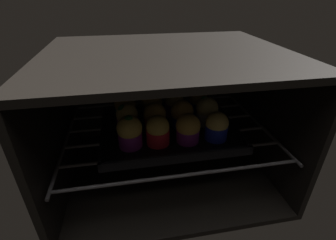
% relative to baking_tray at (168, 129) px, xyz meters
% --- Properties ---
extents(oven_cavity, '(0.59, 0.47, 0.37)m').
position_rel_baking_tray_xyz_m(oven_cavity, '(0.00, 0.06, 0.02)').
color(oven_cavity, black).
rests_on(oven_cavity, ground).
extents(oven_rack, '(0.55, 0.42, 0.01)m').
position_rel_baking_tray_xyz_m(oven_rack, '(0.00, 0.01, -0.01)').
color(oven_rack, '#4C494C').
rests_on(oven_rack, oven_cavity).
extents(baking_tray, '(0.35, 0.28, 0.02)m').
position_rel_baking_tray_xyz_m(baking_tray, '(0.00, 0.00, 0.00)').
color(baking_tray, black).
rests_on(baking_tray, oven_rack).
extents(muffin_row0_col0, '(0.06, 0.06, 0.08)m').
position_rel_baking_tray_xyz_m(muffin_row0_col0, '(-0.10, -0.07, 0.04)').
color(muffin_row0_col0, '#7A238C').
rests_on(muffin_row0_col0, baking_tray).
extents(muffin_row0_col1, '(0.06, 0.06, 0.07)m').
position_rel_baking_tray_xyz_m(muffin_row0_col1, '(-0.04, -0.07, 0.04)').
color(muffin_row0_col1, red).
rests_on(muffin_row0_col1, baking_tray).
extents(muffin_row0_col2, '(0.06, 0.06, 0.07)m').
position_rel_baking_tray_xyz_m(muffin_row0_col2, '(0.04, -0.07, 0.04)').
color(muffin_row0_col2, '#7A238C').
rests_on(muffin_row0_col2, baking_tray).
extents(muffin_row0_col3, '(0.06, 0.06, 0.07)m').
position_rel_baking_tray_xyz_m(muffin_row0_col3, '(0.11, -0.07, 0.04)').
color(muffin_row0_col3, '#1928B7').
rests_on(muffin_row0_col3, baking_tray).
extents(muffin_row1_col0, '(0.06, 0.06, 0.08)m').
position_rel_baking_tray_xyz_m(muffin_row1_col0, '(-0.11, 0.00, 0.04)').
color(muffin_row1_col0, '#7A238C').
rests_on(muffin_row1_col0, baking_tray).
extents(muffin_row1_col1, '(0.06, 0.06, 0.08)m').
position_rel_baking_tray_xyz_m(muffin_row1_col1, '(-0.04, -0.00, 0.04)').
color(muffin_row1_col1, red).
rests_on(muffin_row1_col1, baking_tray).
extents(muffin_row1_col2, '(0.06, 0.06, 0.07)m').
position_rel_baking_tray_xyz_m(muffin_row1_col2, '(0.04, 0.00, 0.04)').
color(muffin_row1_col2, '#1928B7').
rests_on(muffin_row1_col2, baking_tray).
extents(muffin_row1_col3, '(0.06, 0.06, 0.08)m').
position_rel_baking_tray_xyz_m(muffin_row1_col3, '(0.11, 0.00, 0.04)').
color(muffin_row1_col3, silver).
rests_on(muffin_row1_col3, baking_tray).
extents(muffin_row2_col0, '(0.06, 0.06, 0.08)m').
position_rel_baking_tray_xyz_m(muffin_row2_col0, '(-0.11, 0.07, 0.04)').
color(muffin_row2_col0, '#0C8C84').
rests_on(muffin_row2_col0, baking_tray).
extents(muffin_row2_col1, '(0.06, 0.06, 0.08)m').
position_rel_baking_tray_xyz_m(muffin_row2_col1, '(-0.03, 0.07, 0.04)').
color(muffin_row2_col1, '#7A238C').
rests_on(muffin_row2_col1, baking_tray).
extents(muffin_row2_col2, '(0.06, 0.06, 0.08)m').
position_rel_baking_tray_xyz_m(muffin_row2_col2, '(0.03, 0.07, 0.04)').
color(muffin_row2_col2, '#7A238C').
rests_on(muffin_row2_col2, baking_tray).
extents(muffin_row2_col3, '(0.06, 0.06, 0.07)m').
position_rel_baking_tray_xyz_m(muffin_row2_col3, '(0.10, 0.07, 0.04)').
color(muffin_row2_col3, '#1928B7').
rests_on(muffin_row2_col3, baking_tray).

